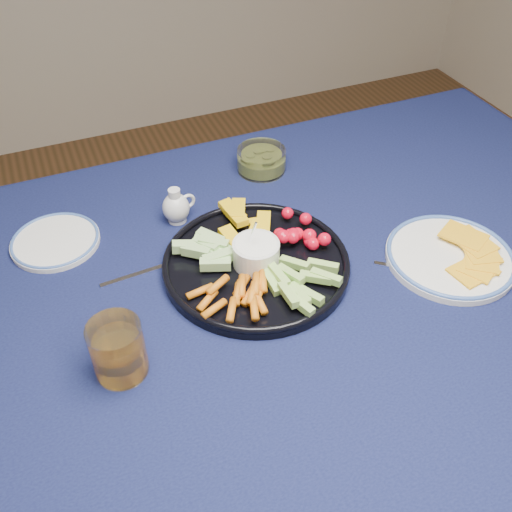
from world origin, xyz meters
name	(u,v)px	position (x,y,z in m)	size (l,w,h in m)	color
dining_table	(274,321)	(0.00, 0.00, 0.66)	(1.67, 1.07, 0.75)	#442516
crudite_platter	(255,261)	(-0.01, 0.06, 0.77)	(0.35, 0.35, 0.11)	black
creamer_pitcher	(176,207)	(-0.11, 0.26, 0.78)	(0.07, 0.06, 0.08)	silver
pickle_bowl	(261,161)	(0.13, 0.37, 0.77)	(0.11, 0.11, 0.05)	white
cheese_plate	(450,255)	(0.34, -0.06, 0.76)	(0.24, 0.24, 0.03)	white
juice_tumbler	(119,352)	(-0.30, -0.07, 0.79)	(0.08, 0.08, 0.10)	white
fork_left	(150,271)	(-0.20, 0.13, 0.75)	(0.16, 0.03, 0.00)	white
fork_right	(421,272)	(0.27, -0.07, 0.75)	(0.13, 0.11, 0.00)	white
side_plate_extra	(55,241)	(-0.35, 0.28, 0.75)	(0.17, 0.17, 0.01)	white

